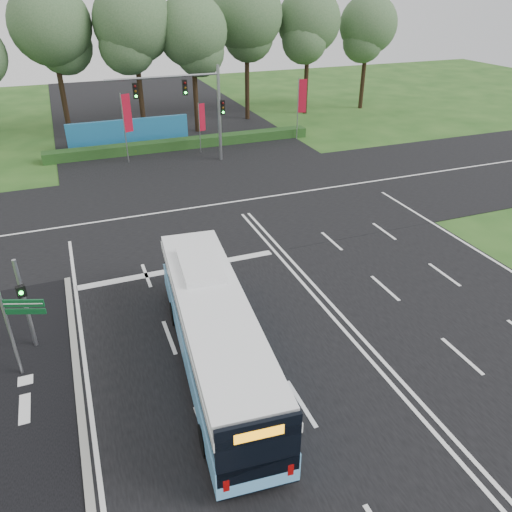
{
  "coord_description": "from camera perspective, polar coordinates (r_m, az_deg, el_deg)",
  "views": [
    {
      "loc": [
        -9.01,
        -15.68,
        12.24
      ],
      "look_at": [
        -2.2,
        2.0,
        1.77
      ],
      "focal_mm": 35.0,
      "sensor_mm": 36.0,
      "label": 1
    }
  ],
  "objects": [
    {
      "name": "ground",
      "position": [
        21.84,
        7.32,
        -5.43
      ],
      "size": [
        120.0,
        120.0,
        0.0
      ],
      "primitive_type": "plane",
      "color": "#214818",
      "rests_on": "ground"
    },
    {
      "name": "road_main",
      "position": [
        21.83,
        7.32,
        -5.39
      ],
      "size": [
        20.0,
        120.0,
        0.04
      ],
      "primitive_type": "cube",
      "color": "black",
      "rests_on": "ground"
    },
    {
      "name": "road_cross",
      "position": [
        31.57,
        -2.82,
        6.13
      ],
      "size": [
        120.0,
        14.0,
        0.05
      ],
      "primitive_type": "cube",
      "color": "black",
      "rests_on": "ground"
    },
    {
      "name": "kerb_strip",
      "position": [
        17.61,
        -19.32,
        -16.91
      ],
      "size": [
        0.25,
        18.0,
        0.12
      ],
      "primitive_type": "cube",
      "color": "gray",
      "rests_on": "ground"
    },
    {
      "name": "city_bus",
      "position": [
        17.46,
        -4.73,
        -8.78
      ],
      "size": [
        3.26,
        11.14,
        3.15
      ],
      "rotation": [
        0.0,
        0.0,
        -0.09
      ],
      "color": "#6ABBF7",
      "rests_on": "ground"
    },
    {
      "name": "pedestrian_signal",
      "position": [
        19.95,
        -24.94,
        -4.76
      ],
      "size": [
        0.35,
        0.43,
        3.78
      ],
      "rotation": [
        0.0,
        0.0,
        0.3
      ],
      "color": "gray",
      "rests_on": "ground"
    },
    {
      "name": "street_sign",
      "position": [
        18.53,
        -25.69,
        -6.67
      ],
      "size": [
        1.36,
        0.55,
        3.66
      ],
      "rotation": [
        0.0,
        0.0,
        -0.35
      ],
      "color": "gray",
      "rests_on": "ground"
    },
    {
      "name": "banner_flag_left",
      "position": [
        39.46,
        -14.6,
        15.01
      ],
      "size": [
        0.71,
        0.34,
        5.17
      ],
      "rotation": [
        0.0,
        0.0,
        0.4
      ],
      "color": "gray",
      "rests_on": "ground"
    },
    {
      "name": "banner_flag_mid",
      "position": [
        41.01,
        -6.25,
        15.18
      ],
      "size": [
        0.56,
        0.23,
        3.97
      ],
      "rotation": [
        0.0,
        0.0,
        0.32
      ],
      "color": "gray",
      "rests_on": "ground"
    },
    {
      "name": "banner_flag_right",
      "position": [
        44.67,
        5.17,
        17.33
      ],
      "size": [
        0.76,
        0.19,
        5.17
      ],
      "rotation": [
        0.0,
        0.0,
        -0.18
      ],
      "color": "gray",
      "rests_on": "ground"
    },
    {
      "name": "traffic_light_gantry",
      "position": [
        38.1,
        -6.96,
        17.26
      ],
      "size": [
        8.41,
        0.28,
        7.0
      ],
      "color": "gray",
      "rests_on": "ground"
    },
    {
      "name": "hedge",
      "position": [
        42.85,
        -8.31,
        12.59
      ],
      "size": [
        22.0,
        1.2,
        0.8
      ],
      "primitive_type": "cube",
      "color": "#193B15",
      "rests_on": "ground"
    },
    {
      "name": "blue_hoarding",
      "position": [
        44.39,
        -14.32,
        13.53
      ],
      "size": [
        10.0,
        0.3,
        2.2
      ],
      "primitive_type": "cube",
      "color": "#1B6394",
      "rests_on": "ground"
    },
    {
      "name": "eucalyptus_row",
      "position": [
        47.91,
        -9.92,
        24.41
      ],
      "size": [
        48.33,
        9.13,
        12.79
      ],
      "color": "black",
      "rests_on": "ground"
    }
  ]
}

